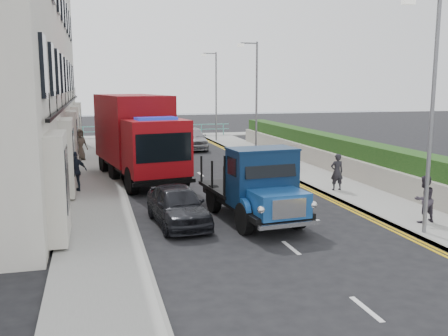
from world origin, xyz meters
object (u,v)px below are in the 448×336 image
(lamp_near, at_px, (429,103))
(parked_car_front, at_px, (178,205))
(lamp_mid, at_px, (255,93))
(red_lorry, at_px, (137,135))
(pedestrian_east_near, at_px, (337,172))
(lamp_far, at_px, (215,91))
(bedford_lorry, at_px, (260,190))

(lamp_near, xyz_separation_m, parked_car_front, (-6.84, 3.18, -3.34))
(lamp_near, distance_m, lamp_mid, 16.00)
(red_lorry, relative_size, pedestrian_east_near, 5.17)
(lamp_mid, height_order, lamp_far, same)
(lamp_near, bearing_deg, lamp_mid, 90.00)
(bedford_lorry, relative_size, red_lorry, 0.68)
(lamp_mid, xyz_separation_m, bedford_lorry, (-4.25, -13.48, -2.85))
(parked_car_front, distance_m, pedestrian_east_near, 7.90)
(lamp_far, relative_size, pedestrian_east_near, 4.51)
(lamp_mid, bearing_deg, pedestrian_east_near, -87.41)
(lamp_near, height_order, lamp_far, same)
(pedestrian_east_near, bearing_deg, parked_car_front, 24.45)
(lamp_mid, height_order, red_lorry, lamp_mid)
(red_lorry, height_order, parked_car_front, red_lorry)
(bedford_lorry, bearing_deg, red_lorry, 104.08)
(red_lorry, bearing_deg, lamp_near, -67.00)
(pedestrian_east_near, bearing_deg, bedford_lorry, 40.11)
(lamp_far, xyz_separation_m, parked_car_front, (-6.84, -22.82, -3.34))
(lamp_mid, distance_m, lamp_far, 10.00)
(parked_car_front, bearing_deg, bedford_lorry, -18.97)
(lamp_near, relative_size, lamp_mid, 1.00)
(lamp_near, relative_size, lamp_far, 1.00)
(lamp_far, height_order, bedford_lorry, lamp_far)
(lamp_far, height_order, pedestrian_east_near, lamp_far)
(lamp_mid, relative_size, red_lorry, 0.87)
(parked_car_front, bearing_deg, pedestrian_east_near, 18.22)
(lamp_near, relative_size, bedford_lorry, 1.29)
(lamp_far, height_order, parked_car_front, lamp_far)
(lamp_mid, distance_m, bedford_lorry, 14.42)
(lamp_mid, bearing_deg, lamp_near, -90.00)
(bedford_lorry, relative_size, pedestrian_east_near, 3.50)
(lamp_far, xyz_separation_m, red_lorry, (-7.37, -14.63, -1.85))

